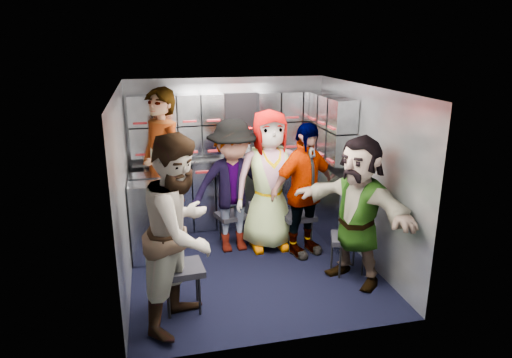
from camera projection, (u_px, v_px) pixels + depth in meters
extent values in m
plane|color=black|center=(251.00, 264.00, 5.52)|extent=(3.00, 3.00, 0.00)
cube|color=gray|center=(228.00, 151.00, 6.60)|extent=(2.80, 0.04, 2.10)
cube|color=gray|center=(124.00, 190.00, 4.90)|extent=(0.04, 3.00, 2.10)
cube|color=gray|center=(363.00, 174.00, 5.51)|extent=(0.04, 3.00, 2.10)
cube|color=silver|center=(250.00, 88.00, 4.90)|extent=(2.80, 3.00, 0.02)
cube|color=#999EA8|center=(231.00, 192.00, 6.57)|extent=(2.68, 0.38, 0.99)
cube|color=#999EA8|center=(147.00, 218.00, 5.63)|extent=(0.38, 0.76, 0.99)
cube|color=#B2B5B9|center=(231.00, 157.00, 6.42)|extent=(2.68, 0.42, 0.03)
cube|color=#999EA8|center=(229.00, 123.00, 6.33)|extent=(2.68, 0.28, 0.82)
cube|color=#999EA8|center=(331.00, 128.00, 6.00)|extent=(0.28, 1.00, 0.82)
cube|color=#999EA8|center=(331.00, 201.00, 6.20)|extent=(0.28, 1.20, 1.00)
cube|color=maroon|center=(233.00, 170.00, 6.27)|extent=(2.60, 0.02, 0.03)
cube|color=black|center=(182.00, 269.00, 4.47)|extent=(0.43, 0.41, 0.06)
cylinder|color=black|center=(169.00, 299.00, 4.39)|extent=(0.03, 0.03, 0.43)
cylinder|color=black|center=(200.00, 295.00, 4.45)|extent=(0.03, 0.03, 0.43)
cylinder|color=black|center=(167.00, 285.00, 4.63)|extent=(0.03, 0.03, 0.43)
cylinder|color=black|center=(197.00, 282.00, 4.69)|extent=(0.03, 0.03, 0.43)
cube|color=black|center=(231.00, 216.00, 5.98)|extent=(0.43, 0.41, 0.06)
cylinder|color=black|center=(223.00, 234.00, 5.91)|extent=(0.02, 0.02, 0.37)
cylinder|color=black|center=(243.00, 232.00, 5.97)|extent=(0.02, 0.02, 0.37)
cylinder|color=black|center=(220.00, 228.00, 6.12)|extent=(0.02, 0.02, 0.37)
cylinder|color=black|center=(239.00, 226.00, 6.17)|extent=(0.02, 0.02, 0.37)
cube|color=black|center=(266.00, 208.00, 6.03)|extent=(0.46, 0.44, 0.07)
cylinder|color=black|center=(256.00, 230.00, 5.94)|extent=(0.03, 0.03, 0.44)
cylinder|color=black|center=(279.00, 228.00, 6.01)|extent=(0.03, 0.03, 0.44)
cylinder|color=black|center=(252.00, 222.00, 6.19)|extent=(0.03, 0.03, 0.44)
cylinder|color=black|center=(274.00, 220.00, 6.26)|extent=(0.03, 0.03, 0.44)
cube|color=black|center=(298.00, 216.00, 5.85)|extent=(0.41, 0.39, 0.06)
cylinder|color=black|center=(290.00, 237.00, 5.77)|extent=(0.02, 0.02, 0.41)
cylinder|color=black|center=(311.00, 235.00, 5.84)|extent=(0.02, 0.02, 0.41)
cylinder|color=black|center=(284.00, 229.00, 6.00)|extent=(0.02, 0.02, 0.41)
cylinder|color=black|center=(305.00, 228.00, 6.07)|extent=(0.02, 0.02, 0.41)
cube|color=black|center=(348.00, 239.00, 5.22)|extent=(0.48, 0.47, 0.06)
cylinder|color=black|center=(340.00, 262.00, 5.14)|extent=(0.02, 0.02, 0.40)
cylinder|color=black|center=(363.00, 260.00, 5.20)|extent=(0.02, 0.02, 0.40)
cylinder|color=black|center=(332.00, 253.00, 5.36)|extent=(0.02, 0.02, 0.40)
cylinder|color=black|center=(354.00, 250.00, 5.42)|extent=(0.02, 0.02, 0.40)
imported|color=black|center=(163.00, 168.00, 5.84)|extent=(0.81, 0.89, 2.05)
imported|color=black|center=(181.00, 232.00, 4.17)|extent=(1.06, 1.13, 1.84)
imported|color=black|center=(233.00, 187.00, 5.68)|extent=(1.12, 0.68, 1.69)
imported|color=black|center=(269.00, 181.00, 5.74)|extent=(0.88, 0.58, 1.80)
imported|color=black|center=(304.00, 191.00, 5.57)|extent=(1.06, 0.74, 1.67)
imported|color=black|center=(358.00, 211.00, 4.93)|extent=(1.18, 1.59, 1.66)
cylinder|color=white|center=(165.00, 151.00, 6.13)|extent=(0.07, 0.07, 0.28)
cylinder|color=white|center=(248.00, 148.00, 6.39)|extent=(0.07, 0.07, 0.22)
cylinder|color=white|center=(276.00, 145.00, 6.47)|extent=(0.06, 0.06, 0.27)
cylinder|color=#CAAE8F|center=(146.00, 159.00, 6.09)|extent=(0.09, 0.09, 0.10)
cylinder|color=#CAAE8F|center=(306.00, 149.00, 6.58)|extent=(0.07, 0.07, 0.10)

